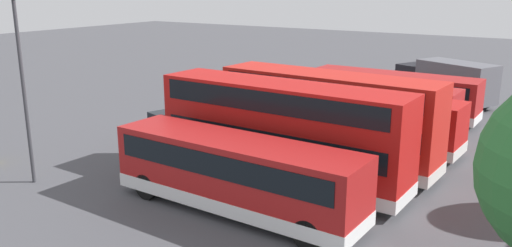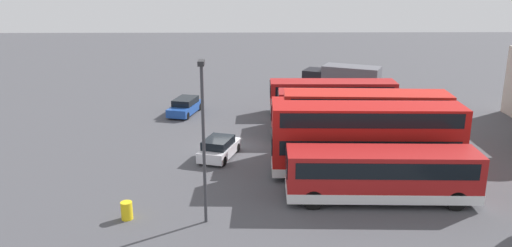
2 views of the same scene
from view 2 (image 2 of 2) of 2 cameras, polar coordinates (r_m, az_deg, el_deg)
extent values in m
plane|color=#47474C|center=(37.61, -2.87, -2.72)|extent=(140.00, 140.00, 0.00)
cube|color=#A51919|center=(46.55, 8.37, 3.05)|extent=(2.74, 11.03, 2.60)
cube|color=silver|center=(46.80, 8.32, 1.84)|extent=(2.78, 11.07, 0.55)
cube|color=black|center=(46.42, 8.40, 3.77)|extent=(2.78, 10.23, 0.90)
cube|color=black|center=(45.95, 1.56, 3.82)|extent=(2.25, 0.10, 1.10)
cylinder|color=black|center=(45.33, 3.38, 1.40)|extent=(0.32, 1.10, 1.10)
cylinder|color=black|center=(47.50, 3.23, 2.12)|extent=(0.32, 1.10, 1.10)
cylinder|color=black|center=(46.52, 13.51, 1.36)|extent=(0.32, 1.10, 1.10)
cylinder|color=black|center=(48.64, 12.92, 2.06)|extent=(0.32, 1.10, 1.10)
cube|color=#A51919|center=(42.76, 9.24, 1.79)|extent=(2.99, 10.17, 2.60)
cube|color=silver|center=(43.03, 9.18, 0.47)|extent=(3.03, 10.22, 0.55)
cube|color=black|center=(42.61, 9.28, 2.57)|extent=(3.02, 9.38, 0.90)
cube|color=black|center=(42.23, 2.45, 2.65)|extent=(2.25, 0.16, 1.10)
cylinder|color=black|center=(41.64, 4.40, -0.01)|extent=(0.35, 1.11, 1.10)
cylinder|color=black|center=(43.80, 4.27, 0.83)|extent=(0.35, 1.11, 1.10)
cylinder|color=black|center=(42.62, 14.22, -0.09)|extent=(0.35, 1.11, 1.10)
cylinder|color=black|center=(44.73, 13.62, 0.74)|extent=(0.35, 1.11, 1.10)
cube|color=#B71411|center=(39.74, 10.21, 0.60)|extent=(3.16, 11.84, 2.60)
cube|color=silver|center=(40.04, 10.14, -0.81)|extent=(3.20, 11.88, 0.55)
cube|color=black|center=(39.58, 10.25, 1.44)|extent=(3.18, 11.04, 0.90)
cube|color=black|center=(39.18, 1.70, 1.54)|extent=(2.25, 0.18, 1.10)
cylinder|color=black|center=(38.61, 3.78, -1.35)|extent=(0.36, 1.11, 1.10)
cylinder|color=black|center=(40.75, 3.70, -0.37)|extent=(0.36, 1.11, 1.10)
cylinder|color=black|center=(39.89, 16.70, -1.45)|extent=(0.36, 1.11, 1.10)
cylinder|color=black|center=(41.97, 15.97, -0.49)|extent=(0.36, 1.11, 1.10)
cube|color=red|center=(35.84, 11.86, 0.07)|extent=(3.11, 11.08, 4.20)
cube|color=silver|center=(36.39, 11.69, -2.69)|extent=(3.15, 11.12, 0.55)
cube|color=black|center=(35.90, 11.84, -0.24)|extent=(3.13, 10.28, 0.90)
cube|color=black|center=(35.45, 12.00, 2.39)|extent=(3.13, 10.28, 0.90)
cube|color=black|center=(35.38, 3.01, -0.15)|extent=(2.25, 0.18, 1.10)
cylinder|color=black|center=(34.90, 5.34, -3.38)|extent=(0.36, 1.11, 1.10)
cylinder|color=black|center=(37.02, 5.16, -2.19)|extent=(0.36, 1.11, 1.10)
cylinder|color=black|center=(36.30, 18.33, -3.39)|extent=(0.36, 1.11, 1.10)
cylinder|color=black|center=(38.34, 17.44, -2.24)|extent=(0.36, 1.11, 1.10)
cube|color=#B71411|center=(32.57, 12.01, -1.63)|extent=(2.87, 11.62, 4.20)
cube|color=silver|center=(33.17, 11.83, -4.63)|extent=(2.91, 11.66, 0.55)
cube|color=black|center=(32.63, 11.99, -1.97)|extent=(2.91, 10.82, 0.90)
cube|color=black|center=(32.14, 12.17, 0.91)|extent=(2.91, 10.82, 0.90)
cube|color=black|center=(32.00, 1.74, -1.97)|extent=(2.25, 0.12, 1.10)
cylinder|color=black|center=(31.60, 4.35, -5.55)|extent=(0.33, 1.11, 1.10)
cylinder|color=black|center=(33.69, 4.12, -4.10)|extent=(0.33, 1.11, 1.10)
cylinder|color=black|center=(33.32, 19.61, -5.32)|extent=(0.33, 1.11, 1.10)
cylinder|color=black|center=(35.31, 18.48, -3.96)|extent=(0.33, 1.11, 1.10)
cube|color=#A51919|center=(29.54, 13.61, -5.32)|extent=(2.89, 10.53, 2.60)
cube|color=silver|center=(29.93, 13.48, -7.14)|extent=(2.93, 10.57, 0.55)
cube|color=black|center=(29.33, 13.69, -4.23)|extent=(2.92, 9.73, 0.90)
cube|color=black|center=(28.63, 3.35, -4.28)|extent=(2.25, 0.13, 1.10)
cylinder|color=black|center=(28.36, 6.30, -8.30)|extent=(0.34, 1.11, 1.10)
cylinder|color=black|center=(30.40, 5.92, -6.51)|extent=(0.34, 1.11, 1.10)
cylinder|color=black|center=(30.05, 21.13, -7.91)|extent=(0.34, 1.11, 1.10)
cylinder|color=black|center=(31.99, 19.80, -6.26)|extent=(0.34, 1.11, 1.10)
cube|color=#595960|center=(52.58, 10.40, 4.69)|extent=(4.56, 6.04, 2.80)
cube|color=black|center=(53.60, 6.47, 4.76)|extent=(3.10, 2.86, 2.20)
cylinder|color=black|center=(52.76, 6.07, 3.47)|extent=(0.67, 1.03, 1.00)
cylinder|color=black|center=(54.86, 6.80, 3.96)|extent=(0.67, 1.03, 1.00)
cylinder|color=black|center=(51.42, 11.92, 2.85)|extent=(0.67, 1.03, 1.00)
cylinder|color=black|center=(53.58, 12.43, 3.37)|extent=(0.67, 1.03, 1.00)
cube|color=silver|center=(35.68, -4.03, -2.93)|extent=(4.33, 2.91, 0.70)
cube|color=black|center=(35.30, -4.16, -2.08)|extent=(2.77, 2.28, 0.55)
cylinder|color=black|center=(37.24, -4.43, -2.43)|extent=(0.68, 0.40, 0.64)
cylinder|color=black|center=(36.72, -2.09, -2.67)|extent=(0.68, 0.40, 0.64)
cylinder|color=black|center=(34.83, -6.06, -3.85)|extent=(0.68, 0.40, 0.64)
cylinder|color=black|center=(34.27, -3.58, -4.13)|extent=(0.68, 0.40, 0.64)
cube|color=#1E479E|center=(46.54, -7.81, 1.65)|extent=(4.66, 2.83, 0.70)
cube|color=black|center=(46.56, -7.75, 2.46)|extent=(2.93, 2.24, 0.55)
cylinder|color=black|center=(44.90, -7.57, 0.82)|extent=(0.67, 0.37, 0.64)
cylinder|color=black|center=(45.49, -9.45, 0.95)|extent=(0.67, 0.37, 0.64)
cylinder|color=black|center=(47.73, -6.22, 1.83)|extent=(0.67, 0.37, 0.64)
cylinder|color=black|center=(48.29, -8.01, 1.94)|extent=(0.67, 0.37, 0.64)
cylinder|color=#38383D|center=(25.66, -5.74, -2.62)|extent=(0.16, 0.16, 8.08)
cube|color=#262628|center=(24.60, -6.02, 6.63)|extent=(0.70, 0.30, 0.24)
cylinder|color=yellow|center=(28.00, -13.98, -9.24)|extent=(0.60, 0.60, 0.95)
camera|label=1|loc=(21.59, 57.32, -1.18)|focal=36.88mm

